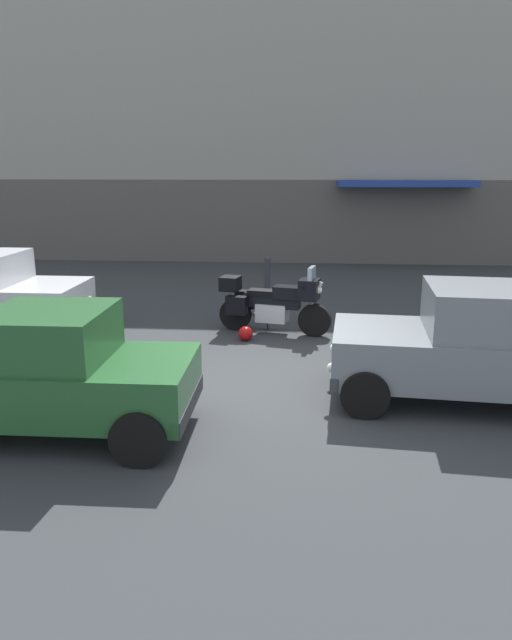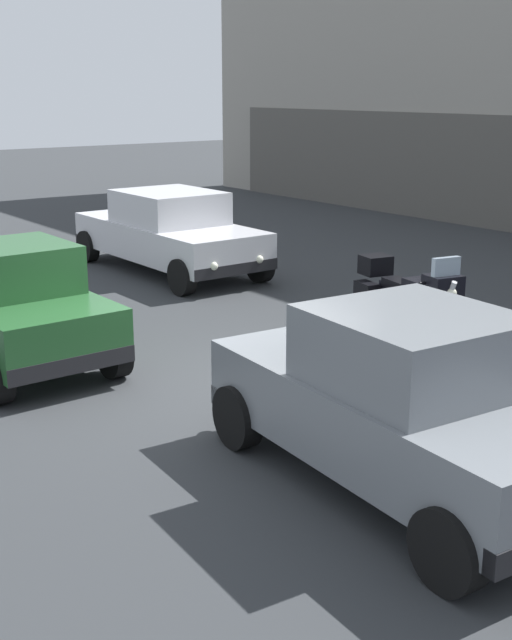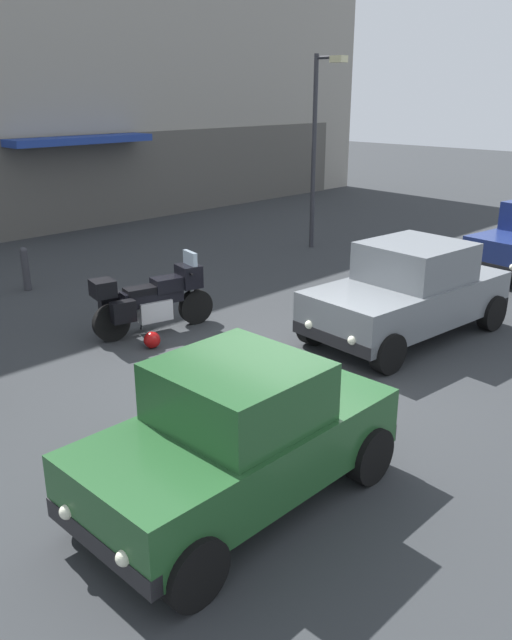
{
  "view_description": "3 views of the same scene",
  "coord_description": "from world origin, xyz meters",
  "px_view_note": "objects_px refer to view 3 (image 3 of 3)",
  "views": [
    {
      "loc": [
        0.5,
        -8.07,
        3.17
      ],
      "look_at": [
        -0.19,
        0.68,
        0.87
      ],
      "focal_mm": 32.56,
      "sensor_mm": 36.0,
      "label": 1
    },
    {
      "loc": [
        7.6,
        -5.39,
        3.45
      ],
      "look_at": [
        -0.34,
        0.59,
        0.68
      ],
      "focal_mm": 46.88,
      "sensor_mm": 36.0,
      "label": 2
    },
    {
      "loc": [
        -6.43,
        -5.82,
        4.03
      ],
      "look_at": [
        0.11,
        0.63,
        0.78
      ],
      "focal_mm": 36.29,
      "sensor_mm": 36.0,
      "label": 3
    }
  ],
  "objects_px": {
    "streetlamp_curbside": "(319,134)",
    "car_compact_side": "(238,436)",
    "car_wagon_end": "(409,292)",
    "helmet": "(152,340)",
    "bollard_curbside": "(25,267)",
    "motorcycle": "(152,299)"
  },
  "relations": [
    {
      "from": "motorcycle",
      "to": "car_wagon_end",
      "type": "relative_size",
      "value": 0.56
    },
    {
      "from": "helmet",
      "to": "motorcycle",
      "type": "bearing_deg",
      "value": 51.64
    },
    {
      "from": "car_compact_side",
      "to": "bollard_curbside",
      "type": "distance_m",
      "value": 8.96
    },
    {
      "from": "car_compact_side",
      "to": "helmet",
      "type": "bearing_deg",
      "value": -116.01
    },
    {
      "from": "helmet",
      "to": "streetlamp_curbside",
      "type": "bearing_deg",
      "value": 20.07
    },
    {
      "from": "car_wagon_end",
      "to": "streetlamp_curbside",
      "type": "height_order",
      "value": "streetlamp_curbside"
    },
    {
      "from": "car_compact_side",
      "to": "car_wagon_end",
      "type": "relative_size",
      "value": 0.88
    },
    {
      "from": "motorcycle",
      "to": "streetlamp_curbside",
      "type": "distance_m",
      "value": 7.77
    },
    {
      "from": "helmet",
      "to": "car_compact_side",
      "type": "relative_size",
      "value": 0.08
    },
    {
      "from": "streetlamp_curbside",
      "to": "car_compact_side",
      "type": "bearing_deg",
      "value": -144.16
    },
    {
      "from": "motorcycle",
      "to": "car_compact_side",
      "type": "height_order",
      "value": "car_compact_side"
    },
    {
      "from": "motorcycle",
      "to": "bollard_curbside",
      "type": "distance_m",
      "value": 4.02
    },
    {
      "from": "motorcycle",
      "to": "bollard_curbside",
      "type": "bearing_deg",
      "value": 106.99
    },
    {
      "from": "car_compact_side",
      "to": "car_wagon_end",
      "type": "xyz_separation_m",
      "value": [
        5.4,
        1.41,
        0.04
      ]
    },
    {
      "from": "car_compact_side",
      "to": "bollard_curbside",
      "type": "height_order",
      "value": "car_compact_side"
    },
    {
      "from": "motorcycle",
      "to": "helmet",
      "type": "distance_m",
      "value": 0.9
    },
    {
      "from": "bollard_curbside",
      "to": "streetlamp_curbside",
      "type": "bearing_deg",
      "value": -13.95
    },
    {
      "from": "helmet",
      "to": "bollard_curbside",
      "type": "xyz_separation_m",
      "value": [
        0.13,
        4.6,
        0.36
      ]
    },
    {
      "from": "car_wagon_end",
      "to": "streetlamp_curbside",
      "type": "xyz_separation_m",
      "value": [
        4.11,
        5.46,
        2.18
      ]
    },
    {
      "from": "car_compact_side",
      "to": "car_wagon_end",
      "type": "bearing_deg",
      "value": -165.96
    },
    {
      "from": "car_wagon_end",
      "to": "bollard_curbside",
      "type": "xyz_separation_m",
      "value": [
        -3.31,
        7.3,
        -0.31
      ]
    },
    {
      "from": "car_compact_side",
      "to": "motorcycle",
      "type": "bearing_deg",
      "value": -117.85
    }
  ]
}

